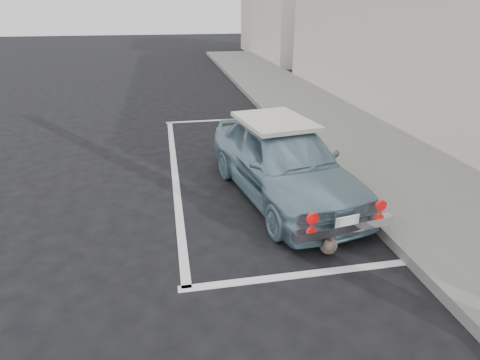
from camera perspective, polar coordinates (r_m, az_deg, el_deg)
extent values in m
plane|color=black|center=(5.25, 2.06, -10.67)|extent=(80.00, 80.00, 0.00)
cube|color=slate|center=(8.03, 21.63, 0.96)|extent=(2.80, 40.00, 0.15)
cube|color=black|center=(10.08, 24.15, 12.91)|extent=(0.10, 16.00, 2.40)
cube|color=silver|center=(4.98, 9.13, -13.11)|extent=(3.00, 0.12, 0.01)
cube|color=silver|center=(11.21, -2.74, 8.51)|extent=(3.00, 0.12, 0.01)
cube|color=silver|center=(7.80, -9.27, 1.17)|extent=(0.12, 7.00, 0.01)
imported|color=#7496A7|center=(6.54, 6.13, 2.78)|extent=(2.08, 3.91, 1.26)
cube|color=silver|center=(6.68, 4.95, 8.36)|extent=(1.26, 1.56, 0.07)
cube|color=silver|center=(5.25, 14.62, -6.57)|extent=(1.42, 0.35, 0.12)
cube|color=white|center=(5.17, 15.01, -5.84)|extent=(0.33, 0.07, 0.17)
cylinder|color=red|center=(4.87, 10.27, -5.44)|extent=(0.15, 0.06, 0.15)
cylinder|color=red|center=(5.40, 19.41, -3.45)|extent=(0.15, 0.06, 0.15)
cylinder|color=red|center=(4.96, 10.12, -7.25)|extent=(0.12, 0.06, 0.12)
cylinder|color=red|center=(5.48, 19.16, -5.12)|extent=(0.12, 0.06, 0.12)
ellipsoid|color=brown|center=(5.38, 12.43, -8.79)|extent=(0.35, 0.43, 0.22)
sphere|color=brown|center=(5.20, 12.57, -9.04)|extent=(0.14, 0.14, 0.14)
cone|color=brown|center=(5.16, 12.21, -8.36)|extent=(0.05, 0.05, 0.05)
cone|color=brown|center=(5.17, 13.07, -8.40)|extent=(0.05, 0.05, 0.05)
cylinder|color=brown|center=(5.58, 12.85, -8.46)|extent=(0.05, 0.24, 0.03)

